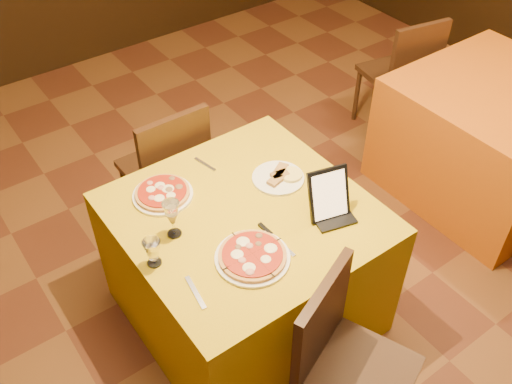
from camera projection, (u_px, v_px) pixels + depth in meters
floor at (336, 339)px, 2.98m from camera, size 6.00×7.00×0.01m
main_table at (246, 265)px, 2.86m from camera, size 1.10×1.10×0.75m
side_table at (491, 139)px, 3.63m from camera, size 1.10×1.10×0.75m
chair_main_near at (358, 374)px, 2.32m from camera, size 0.52×0.52×0.91m
chair_main_far at (163, 167)px, 3.30m from camera, size 0.46×0.46×0.91m
chair_side_far at (396, 73)px, 4.08m from camera, size 0.57×0.57×0.91m
pizza_near at (252, 257)px, 2.38m from camera, size 0.32×0.32×0.03m
pizza_far at (163, 194)px, 2.67m from camera, size 0.29×0.29×0.03m
cutlet_dish at (278, 177)px, 2.76m from camera, size 0.25×0.25×0.03m
wine_glass at (172, 219)px, 2.44m from camera, size 0.10×0.10×0.19m
water_glass at (153, 253)px, 2.33m from camera, size 0.09×0.09×0.13m
tablet at (329, 194)px, 2.51m from camera, size 0.21×0.14×0.23m
knife at (278, 241)px, 2.46m from camera, size 0.03×0.22×0.01m
fork_near at (195, 292)px, 2.26m from camera, size 0.05×0.18×0.01m
fork_far at (205, 164)px, 2.85m from camera, size 0.04×0.15×0.01m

